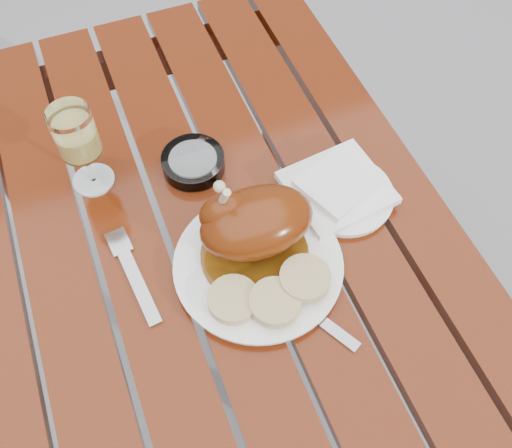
{
  "coord_description": "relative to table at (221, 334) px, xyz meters",
  "views": [
    {
      "loc": [
        -0.1,
        -0.46,
        1.54
      ],
      "look_at": [
        0.08,
        -0.01,
        0.78
      ],
      "focal_mm": 40.0,
      "sensor_mm": 36.0,
      "label": 1
    }
  ],
  "objects": [
    {
      "name": "dinner_plate",
      "position": [
        0.06,
        -0.07,
        0.38
      ],
      "size": [
        0.29,
        0.29,
        0.02
      ],
      "primitive_type": "cylinder",
      "rotation": [
        0.0,
        0.0,
        -0.09
      ],
      "color": "white",
      "rests_on": "table"
    },
    {
      "name": "ashtray",
      "position": [
        0.03,
        0.16,
        0.39
      ],
      "size": [
        0.14,
        0.14,
        0.03
      ],
      "primitive_type": "cylinder",
      "rotation": [
        0.0,
        0.0,
        0.28
      ],
      "color": "#B2B7BC",
      "rests_on": "table"
    },
    {
      "name": "bread_dumplings",
      "position": [
        0.06,
        -0.13,
        0.4
      ],
      "size": [
        0.19,
        0.11,
        0.03
      ],
      "color": "tan",
      "rests_on": "dinner_plate"
    },
    {
      "name": "side_plate",
      "position": [
        0.25,
        0.01,
        0.38
      ],
      "size": [
        0.18,
        0.18,
        0.01
      ],
      "primitive_type": "cylinder",
      "rotation": [
        0.0,
        0.0,
        0.08
      ],
      "color": "white",
      "rests_on": "table"
    },
    {
      "name": "wine_glass",
      "position": [
        -0.14,
        0.2,
        0.46
      ],
      "size": [
        0.09,
        0.09,
        0.17
      ],
      "primitive_type": "cylinder",
      "rotation": [
        0.0,
        0.0,
        -0.42
      ],
      "color": "#F8E470",
      "rests_on": "table"
    },
    {
      "name": "knife",
      "position": [
        0.1,
        -0.16,
        0.38
      ],
      "size": [
        0.1,
        0.17,
        0.01
      ],
      "primitive_type": "cube",
      "rotation": [
        0.0,
        0.0,
        0.49
      ],
      "color": "gray",
      "rests_on": "table"
    },
    {
      "name": "roast_duck",
      "position": [
        0.07,
        -0.02,
        0.44
      ],
      "size": [
        0.19,
        0.17,
        0.13
      ],
      "color": "#58320A",
      "rests_on": "dinner_plate"
    },
    {
      "name": "table",
      "position": [
        0.0,
        0.0,
        0.0
      ],
      "size": [
        0.8,
        1.2,
        0.75
      ],
      "primitive_type": "cube",
      "color": "#5F1F0B",
      "rests_on": "ground"
    },
    {
      "name": "fork",
      "position": [
        -0.12,
        -0.02,
        0.38
      ],
      "size": [
        0.04,
        0.17,
        0.01
      ],
      "primitive_type": "cube",
      "rotation": [
        0.0,
        0.0,
        0.1
      ],
      "color": "gray",
      "rests_on": "table"
    },
    {
      "name": "ground",
      "position": [
        0.0,
        0.0,
        -0.38
      ],
      "size": [
        60.0,
        60.0,
        0.0
      ],
      "primitive_type": "plane",
      "color": "slate",
      "rests_on": "ground"
    },
    {
      "name": "napkin",
      "position": [
        0.24,
        0.02,
        0.4
      ],
      "size": [
        0.17,
        0.16,
        0.01
      ],
      "primitive_type": "cube",
      "rotation": [
        0.0,
        0.0,
        0.12
      ],
      "color": "white",
      "rests_on": "side_plate"
    }
  ]
}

